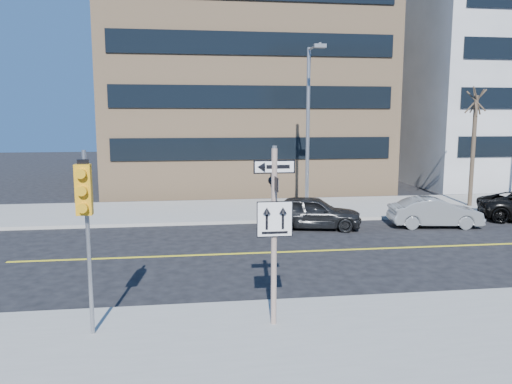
{
  "coord_description": "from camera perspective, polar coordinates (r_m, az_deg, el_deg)",
  "views": [
    {
      "loc": [
        -1.85,
        -13.19,
        4.82
      ],
      "look_at": [
        0.47,
        4.0,
        2.22
      ],
      "focal_mm": 35.0,
      "sensor_mm": 36.0,
      "label": 1
    }
  ],
  "objects": [
    {
      "name": "sign_pole",
      "position": [
        11.09,
        2.09,
        -3.87
      ],
      "size": [
        0.92,
        0.92,
        4.06
      ],
      "color": "beige",
      "rests_on": "near_sidewalk"
    },
    {
      "name": "parked_car_a",
      "position": [
        21.92,
        6.46,
        -2.3
      ],
      "size": [
        2.56,
        4.49,
        1.44
      ],
      "primitive_type": "imported",
      "rotation": [
        0.0,
        0.0,
        1.36
      ],
      "color": "black",
      "rests_on": "ground"
    },
    {
      "name": "building_brick",
      "position": [
        38.61,
        -2.0,
        14.74
      ],
      "size": [
        18.0,
        18.0,
        18.0
      ],
      "primitive_type": "cube",
      "color": "tan",
      "rests_on": "ground"
    },
    {
      "name": "traffic_signal",
      "position": [
        10.89,
        -18.98,
        -1.39
      ],
      "size": [
        0.32,
        0.45,
        4.0
      ],
      "color": "gray",
      "rests_on": "near_sidewalk"
    },
    {
      "name": "parked_car_b",
      "position": [
        23.47,
        19.77,
        -2.2
      ],
      "size": [
        1.88,
        4.1,
        1.3
      ],
      "primitive_type": "imported",
      "rotation": [
        0.0,
        0.0,
        1.44
      ],
      "color": "slate",
      "rests_on": "ground"
    },
    {
      "name": "streetlight_a",
      "position": [
        24.65,
        6.09,
        8.33
      ],
      "size": [
        0.55,
        2.25,
        8.0
      ],
      "color": "gray",
      "rests_on": "far_sidewalk"
    },
    {
      "name": "street_tree_west",
      "position": [
        28.65,
        23.85,
        9.22
      ],
      "size": [
        1.8,
        1.8,
        6.35
      ],
      "color": "#3B2F22",
      "rests_on": "far_sidewalk"
    },
    {
      "name": "ground",
      "position": [
        14.16,
        0.27,
        -11.36
      ],
      "size": [
        120.0,
        120.0,
        0.0
      ],
      "primitive_type": "plane",
      "color": "black",
      "rests_on": "ground"
    }
  ]
}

